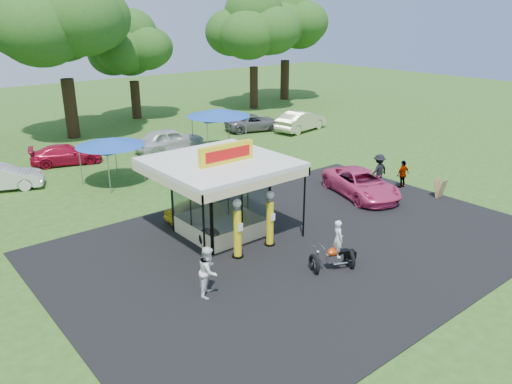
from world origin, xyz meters
TOP-DOWN VIEW (x-y plane):
  - ground at (0.00, 0.00)m, footprint 120.00×120.00m
  - asphalt_apron at (0.00, 2.00)m, footprint 20.00×14.00m
  - gas_station_kiosk at (-2.00, 4.99)m, footprint 5.40×5.40m
  - gas_pump_left at (-2.82, 2.71)m, footprint 0.47×0.47m
  - gas_pump_right at (-1.12, 2.74)m, footprint 0.45×0.45m
  - motorcycle at (-0.55, -0.39)m, footprint 1.83×1.37m
  - spare_tires at (-3.12, 4.28)m, footprint 0.98×0.62m
  - a_frame_sign at (9.55, 1.42)m, footprint 0.59×0.54m
  - kiosk_car at (-2.00, 7.20)m, footprint 2.82×1.13m
  - pink_sedan at (6.54, 4.21)m, footprint 3.72×5.46m
  - spectator_west at (-5.26, 1.15)m, footprint 1.11×1.10m
  - spectator_east_a at (8.54, 4.64)m, footprint 1.24×0.76m
  - spectator_east_b at (9.35, 3.61)m, footprint 0.95×0.45m
  - bg_car_a at (-7.95, 17.38)m, footprint 4.52×2.94m
  - bg_car_b at (-3.43, 20.07)m, footprint 4.71×3.00m
  - bg_car_c at (3.30, 18.55)m, footprint 5.02×2.35m
  - bg_car_d at (12.03, 19.95)m, footprint 5.24×3.55m
  - bg_car_e at (14.98, 17.44)m, footprint 5.23×2.57m
  - tent_west at (-2.72, 14.53)m, footprint 3.82×3.82m
  - tent_east at (5.94, 16.35)m, footprint 4.35×4.35m
  - oak_far_c at (-0.41, 27.02)m, footprint 10.86×10.86m
  - oak_far_d at (6.87, 30.78)m, footprint 7.88×7.88m
  - oak_far_e at (18.48, 27.93)m, footprint 9.64×9.64m
  - oak_far_f at (24.65, 30.07)m, footprint 9.63×9.63m

SIDE VIEW (x-z plane):
  - ground at x=0.00m, z-range 0.00..0.00m
  - asphalt_apron at x=0.00m, z-range 0.00..0.04m
  - spare_tires at x=-3.12m, z-range -0.01..0.81m
  - kiosk_car at x=-2.00m, z-range 0.00..0.96m
  - a_frame_sign at x=9.55m, z-range 0.01..1.03m
  - bg_car_b at x=-3.43m, z-range 0.00..1.27m
  - bg_car_d at x=12.03m, z-range 0.00..1.33m
  - pink_sedan at x=6.54m, z-range 0.00..1.39m
  - bg_car_a at x=-7.95m, z-range 0.00..1.41m
  - spectator_east_b at x=9.35m, z-range 0.00..1.58m
  - motorcycle at x=-0.55m, z-range -0.23..1.85m
  - bg_car_e at x=14.98m, z-range 0.00..1.65m
  - bg_car_c at x=3.30m, z-range 0.00..1.66m
  - spectator_west at x=-5.26m, z-range 0.00..1.81m
  - spectator_east_a at x=8.54m, z-range 0.00..1.85m
  - gas_pump_right at x=-1.12m, z-range -0.05..2.38m
  - gas_pump_left at x=-2.82m, z-range -0.05..2.44m
  - gas_station_kiosk at x=-2.00m, z-range -0.31..3.87m
  - tent_west at x=-2.72m, z-range 1.08..3.75m
  - tent_east at x=5.94m, z-range 1.23..4.27m
  - oak_far_d at x=6.87m, z-range 1.29..10.67m
  - oak_far_e at x=18.48m, z-range 1.59..13.06m
  - oak_far_f at x=24.65m, z-range 1.65..13.25m
  - oak_far_c at x=-0.41m, z-range 1.72..14.52m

